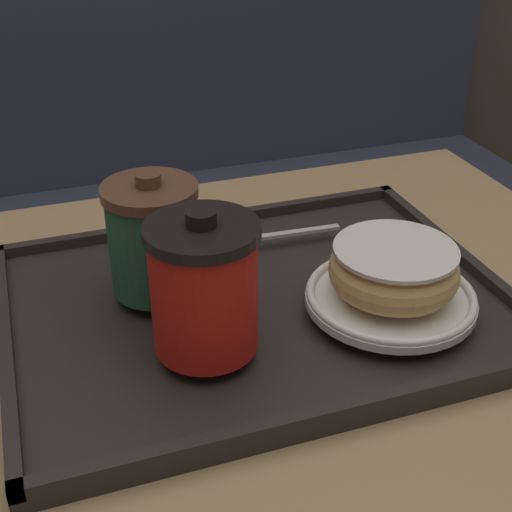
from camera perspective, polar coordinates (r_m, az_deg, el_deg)
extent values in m
cube|color=#33384C|center=(1.63, -7.26, -2.90)|extent=(1.67, 0.44, 0.45)
cube|color=#33384C|center=(1.60, -9.94, 15.79)|extent=(1.67, 0.08, 0.55)
cube|color=tan|center=(0.69, 2.79, -6.46)|extent=(0.77, 0.68, 0.03)
cube|color=#282321|center=(0.70, 0.00, -4.12)|extent=(0.48, 0.36, 0.01)
cube|color=#282321|center=(0.57, 5.87, -12.40)|extent=(0.48, 0.01, 0.01)
cube|color=#282321|center=(0.83, -3.89, 2.89)|extent=(0.48, 0.01, 0.01)
cube|color=#282321|center=(0.67, -19.41, -6.74)|extent=(0.01, 0.36, 0.01)
cube|color=#282321|center=(0.79, 16.21, -0.09)|extent=(0.01, 0.36, 0.01)
cylinder|color=red|center=(0.59, -4.15, -2.94)|extent=(0.09, 0.09, 0.11)
cylinder|color=black|center=(0.56, -4.37, 2.00)|extent=(0.09, 0.09, 0.01)
cylinder|color=black|center=(0.56, -4.41, 3.02)|extent=(0.03, 0.03, 0.01)
cylinder|color=#235638|center=(0.68, -8.20, 1.04)|extent=(0.08, 0.08, 0.10)
cylinder|color=brown|center=(0.65, -8.55, 5.18)|extent=(0.09, 0.09, 0.01)
cylinder|color=brown|center=(0.65, -8.62, 6.05)|extent=(0.02, 0.02, 0.01)
cylinder|color=white|center=(0.68, 10.69, -3.41)|extent=(0.16, 0.16, 0.01)
torus|color=white|center=(0.68, 10.73, -2.99)|extent=(0.16, 0.16, 0.01)
torus|color=#DBB270|center=(0.67, 10.94, -1.17)|extent=(0.12, 0.12, 0.04)
cylinder|color=white|center=(0.65, 11.12, 0.48)|extent=(0.11, 0.11, 0.00)
ellipsoid|color=silver|center=(0.77, -2.73, 1.30)|extent=(0.04, 0.02, 0.01)
cube|color=silver|center=(0.79, 2.66, 1.81)|extent=(0.12, 0.01, 0.00)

